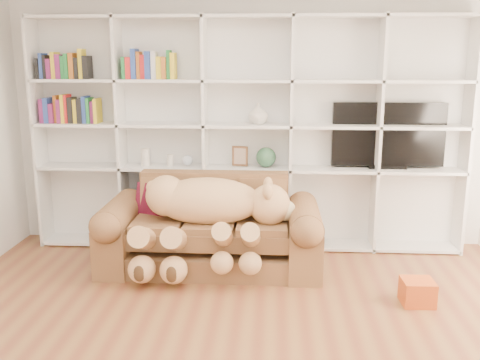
# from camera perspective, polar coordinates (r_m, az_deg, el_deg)

# --- Properties ---
(wall_back) EXTENTS (5.00, 0.02, 2.70)m
(wall_back) POSITION_cam_1_polar(r_m,az_deg,el_deg) (5.69, 0.93, 6.60)
(wall_back) COLOR white
(wall_back) RESTS_ON floor
(bookshelf) EXTENTS (4.43, 0.35, 2.40)m
(bookshelf) POSITION_cam_1_polar(r_m,az_deg,el_deg) (5.58, -1.62, 6.01)
(bookshelf) COLOR white
(bookshelf) RESTS_ON floor
(sofa) EXTENTS (2.07, 0.89, 0.87)m
(sofa) POSITION_cam_1_polar(r_m,az_deg,el_deg) (5.16, -3.07, -5.74)
(sofa) COLOR brown
(sofa) RESTS_ON floor
(teddy_bear) EXTENTS (1.48, 0.83, 0.86)m
(teddy_bear) POSITION_cam_1_polar(r_m,az_deg,el_deg) (4.91, -3.51, -3.42)
(teddy_bear) COLOR tan
(teddy_bear) RESTS_ON sofa
(throw_pillow) EXTENTS (0.38, 0.30, 0.35)m
(throw_pillow) POSITION_cam_1_polar(r_m,az_deg,el_deg) (5.31, -9.28, -2.19)
(throw_pillow) COLOR #560E23
(throw_pillow) RESTS_ON sofa
(gift_box) EXTENTS (0.26, 0.25, 0.20)m
(gift_box) POSITION_cam_1_polar(r_m,az_deg,el_deg) (4.71, 18.40, -11.27)
(gift_box) COLOR #C54F1A
(gift_box) RESTS_ON floor
(tv) EXTENTS (1.14, 0.18, 0.67)m
(tv) POSITION_cam_1_polar(r_m,az_deg,el_deg) (5.68, 15.51, 4.58)
(tv) COLOR black
(tv) RESTS_ON bookshelf
(picture_frame) EXTENTS (0.17, 0.06, 0.21)m
(picture_frame) POSITION_cam_1_polar(r_m,az_deg,el_deg) (5.56, -0.01, 2.57)
(picture_frame) COLOR #56351D
(picture_frame) RESTS_ON bookshelf
(green_vase) EXTENTS (0.21, 0.21, 0.21)m
(green_vase) POSITION_cam_1_polar(r_m,az_deg,el_deg) (5.55, 2.79, 2.44)
(green_vase) COLOR #2E5B3D
(green_vase) RESTS_ON bookshelf
(figurine_tall) EXTENTS (0.12, 0.12, 0.18)m
(figurine_tall) POSITION_cam_1_polar(r_m,az_deg,el_deg) (5.71, -10.06, 2.42)
(figurine_tall) COLOR beige
(figurine_tall) RESTS_ON bookshelf
(figurine_short) EXTENTS (0.08, 0.08, 0.12)m
(figurine_short) POSITION_cam_1_polar(r_m,az_deg,el_deg) (5.66, -7.46, 2.11)
(figurine_short) COLOR beige
(figurine_short) RESTS_ON bookshelf
(snow_globe) EXTENTS (0.11, 0.11, 0.11)m
(snow_globe) POSITION_cam_1_polar(r_m,az_deg,el_deg) (5.63, -5.62, 2.10)
(snow_globe) COLOR silver
(snow_globe) RESTS_ON bookshelf
(shelf_vase) EXTENTS (0.27, 0.27, 0.21)m
(shelf_vase) POSITION_cam_1_polar(r_m,az_deg,el_deg) (5.49, 1.95, 7.10)
(shelf_vase) COLOR beige
(shelf_vase) RESTS_ON bookshelf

